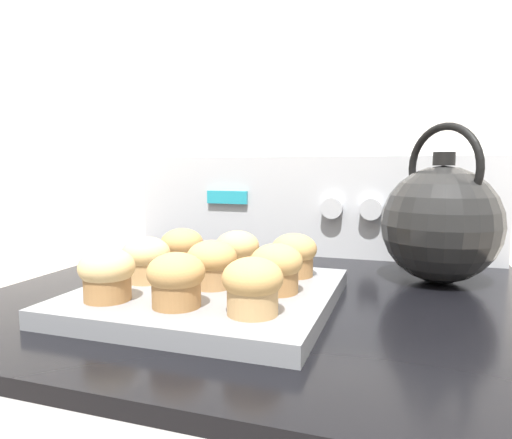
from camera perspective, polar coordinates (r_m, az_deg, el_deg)
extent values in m
cube|color=white|center=(0.97, 7.31, 12.00)|extent=(8.00, 0.05, 2.40)
cube|color=black|center=(0.65, 0.95, -9.67)|extent=(0.73, 0.64, 0.02)
cube|color=#B7BABF|center=(0.92, 6.52, 1.72)|extent=(0.72, 0.05, 0.19)
cube|color=teal|center=(0.93, -3.62, 2.79)|extent=(0.09, 0.01, 0.03)
cylinder|color=#B7BABF|center=(0.87, 9.48, 1.42)|extent=(0.04, 0.02, 0.04)
cylinder|color=#B7BABF|center=(0.86, 14.19, 1.27)|extent=(0.04, 0.02, 0.04)
cylinder|color=#B7BABF|center=(0.86, 18.95, 1.10)|extent=(0.04, 0.02, 0.04)
cylinder|color=#B7BABF|center=(0.86, 23.70, 0.92)|extent=(0.04, 0.02, 0.04)
cube|color=slate|center=(0.59, -5.75, -9.37)|extent=(0.31, 0.31, 0.02)
cylinder|color=olive|center=(0.56, -18.07, -8.00)|extent=(0.05, 0.05, 0.03)
ellipsoid|color=tan|center=(0.55, -18.16, -5.69)|extent=(0.06, 0.06, 0.04)
cylinder|color=olive|center=(0.51, -9.91, -9.01)|extent=(0.05, 0.05, 0.03)
ellipsoid|color=#B2844C|center=(0.51, -9.96, -6.51)|extent=(0.06, 0.06, 0.04)
cylinder|color=tan|center=(0.48, -0.43, -10.00)|extent=(0.05, 0.05, 0.03)
ellipsoid|color=tan|center=(0.47, -0.43, -7.34)|extent=(0.06, 0.06, 0.04)
cylinder|color=tan|center=(0.63, -13.54, -6.16)|extent=(0.05, 0.05, 0.03)
ellipsoid|color=tan|center=(0.62, -13.59, -4.11)|extent=(0.06, 0.06, 0.04)
cylinder|color=#A37A4C|center=(0.59, -5.54, -6.93)|extent=(0.05, 0.05, 0.03)
ellipsoid|color=tan|center=(0.58, -5.56, -4.73)|extent=(0.06, 0.06, 0.04)
cylinder|color=olive|center=(0.56, 2.56, -7.56)|extent=(0.05, 0.05, 0.03)
ellipsoid|color=tan|center=(0.55, 2.57, -5.26)|extent=(0.06, 0.06, 0.04)
cylinder|color=olive|center=(0.70, -9.21, -4.71)|extent=(0.05, 0.05, 0.03)
ellipsoid|color=#B2844C|center=(0.70, -9.25, -2.87)|extent=(0.06, 0.06, 0.04)
cylinder|color=tan|center=(0.67, -2.35, -5.23)|extent=(0.05, 0.05, 0.03)
ellipsoid|color=tan|center=(0.66, -2.36, -3.29)|extent=(0.06, 0.06, 0.04)
cylinder|color=olive|center=(0.64, 4.76, -5.69)|extent=(0.05, 0.05, 0.03)
ellipsoid|color=tan|center=(0.64, 4.78, -3.68)|extent=(0.06, 0.06, 0.04)
sphere|color=black|center=(0.74, 22.12, -0.57)|extent=(0.18, 0.18, 0.18)
cylinder|color=black|center=(0.74, 22.45, 7.04)|extent=(0.03, 0.03, 0.02)
cone|color=black|center=(0.79, 17.78, 1.64)|extent=(0.08, 0.08, 0.06)
torus|color=black|center=(0.74, 22.40, 5.91)|extent=(0.10, 0.10, 0.13)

